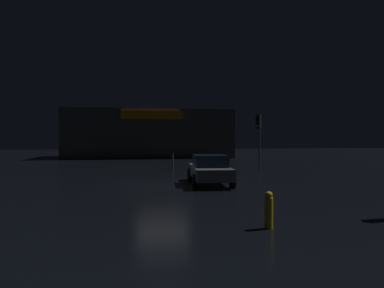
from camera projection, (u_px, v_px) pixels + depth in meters
ground_plane at (163, 186)px, 17.34m from camera, size 120.00×120.00×0.00m
store_building at (149, 134)px, 44.50m from camera, size 19.73×9.46×5.74m
traffic_signal_cross_left at (259, 129)px, 25.33m from camera, size 0.42×0.42×4.01m
car_near at (210, 169)px, 18.01m from camera, size 2.26×4.70×1.49m
fire_hydrant at (269, 210)px, 9.15m from camera, size 0.22×0.22×0.96m
bollard_kerb_a at (173, 162)px, 25.92m from camera, size 0.12×0.12×1.18m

